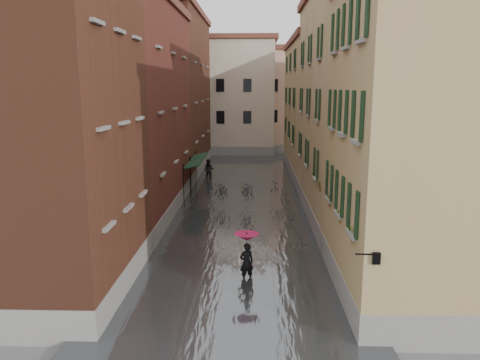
# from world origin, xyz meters

# --- Properties ---
(ground) EXTENTS (120.00, 120.00, 0.00)m
(ground) POSITION_xyz_m (0.00, 0.00, 0.00)
(ground) COLOR #545457
(ground) RESTS_ON ground
(floodwater) EXTENTS (10.00, 60.00, 0.20)m
(floodwater) POSITION_xyz_m (0.00, 13.00, 0.10)
(floodwater) COLOR #4C5054
(floodwater) RESTS_ON ground
(building_left_near) EXTENTS (6.00, 8.00, 13.00)m
(building_left_near) POSITION_xyz_m (-7.00, -2.00, 6.50)
(building_left_near) COLOR brown
(building_left_near) RESTS_ON ground
(building_left_mid) EXTENTS (6.00, 14.00, 12.50)m
(building_left_mid) POSITION_xyz_m (-7.00, 9.00, 6.25)
(building_left_mid) COLOR #5E261D
(building_left_mid) RESTS_ON ground
(building_left_far) EXTENTS (6.00, 16.00, 14.00)m
(building_left_far) POSITION_xyz_m (-7.00, 24.00, 7.00)
(building_left_far) COLOR brown
(building_left_far) RESTS_ON ground
(building_right_near) EXTENTS (6.00, 8.00, 11.50)m
(building_right_near) POSITION_xyz_m (7.00, -2.00, 5.75)
(building_right_near) COLOR #A28F53
(building_right_near) RESTS_ON ground
(building_right_mid) EXTENTS (6.00, 14.00, 13.00)m
(building_right_mid) POSITION_xyz_m (7.00, 9.00, 6.50)
(building_right_mid) COLOR tan
(building_right_mid) RESTS_ON ground
(building_right_far) EXTENTS (6.00, 16.00, 11.50)m
(building_right_far) POSITION_xyz_m (7.00, 24.00, 5.75)
(building_right_far) COLOR #A28F53
(building_right_far) RESTS_ON ground
(building_end_cream) EXTENTS (12.00, 9.00, 13.00)m
(building_end_cream) POSITION_xyz_m (-3.00, 38.00, 6.50)
(building_end_cream) COLOR beige
(building_end_cream) RESTS_ON ground
(building_end_pink) EXTENTS (10.00, 9.00, 12.00)m
(building_end_pink) POSITION_xyz_m (6.00, 40.00, 6.00)
(building_end_pink) COLOR tan
(building_end_pink) RESTS_ON ground
(awning_near) EXTENTS (1.09, 3.32, 2.80)m
(awning_near) POSITION_xyz_m (-3.48, 13.36, 2.47)
(awning_near) COLOR #16321F
(awning_near) RESTS_ON ground
(awning_far) EXTENTS (1.09, 3.23, 2.80)m
(awning_far) POSITION_xyz_m (-3.48, 16.78, 2.47)
(awning_far) COLOR #16321F
(awning_far) RESTS_ON ground
(wall_lantern) EXTENTS (0.71, 0.22, 0.35)m
(wall_lantern) POSITION_xyz_m (4.33, -6.00, 3.01)
(wall_lantern) COLOR black
(wall_lantern) RESTS_ON ground
(window_planters) EXTENTS (0.59, 10.64, 0.84)m
(window_planters) POSITION_xyz_m (4.12, 0.43, 3.51)
(window_planters) COLOR #9D3733
(window_planters) RESTS_ON ground
(pedestrian_main) EXTENTS (1.03, 1.03, 2.06)m
(pedestrian_main) POSITION_xyz_m (0.51, -0.95, 1.29)
(pedestrian_main) COLOR black
(pedestrian_main) RESTS_ON ground
(pedestrian_far) EXTENTS (1.02, 0.87, 1.85)m
(pedestrian_far) POSITION_xyz_m (-3.04, 19.92, 0.92)
(pedestrian_far) COLOR black
(pedestrian_far) RESTS_ON ground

